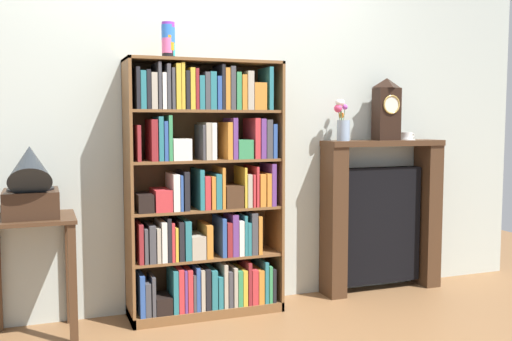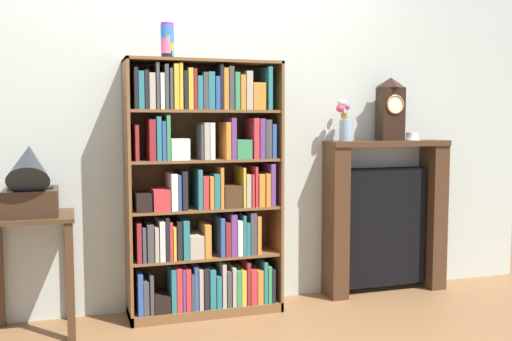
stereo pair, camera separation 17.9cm
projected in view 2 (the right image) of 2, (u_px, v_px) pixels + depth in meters
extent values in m
cube|color=brown|center=(208.00, 318.00, 3.64)|extent=(7.78, 6.40, 0.02)
cube|color=beige|center=(220.00, 110.00, 3.85)|extent=(4.78, 0.08, 2.60)
cube|color=brown|center=(128.00, 192.00, 3.51)|extent=(0.02, 0.31, 1.60)
cube|color=brown|center=(275.00, 186.00, 3.80)|extent=(0.02, 0.31, 1.60)
cube|color=brown|center=(199.00, 186.00, 3.80)|extent=(0.97, 0.01, 1.60)
cube|color=brown|center=(203.00, 62.00, 3.59)|extent=(0.97, 0.31, 0.02)
cube|color=brown|center=(205.00, 307.00, 3.72)|extent=(0.97, 0.31, 0.06)
cube|color=#2D519E|center=(139.00, 292.00, 3.54)|extent=(0.03, 0.21, 0.25)
cube|color=#424247|center=(144.00, 294.00, 3.57)|extent=(0.03, 0.25, 0.21)
cube|color=#424247|center=(150.00, 292.00, 3.56)|extent=(0.02, 0.20, 0.24)
cube|color=black|center=(161.00, 302.00, 3.58)|extent=(0.10, 0.19, 0.10)
cube|color=teal|center=(171.00, 288.00, 3.60)|extent=(0.03, 0.21, 0.26)
cube|color=#C63338|center=(177.00, 286.00, 3.62)|extent=(0.03, 0.24, 0.27)
cube|color=#663884|center=(181.00, 287.00, 3.63)|extent=(0.02, 0.23, 0.26)
cube|color=#C63338|center=(185.00, 285.00, 3.65)|extent=(0.03, 0.26, 0.26)
cube|color=#424247|center=(189.00, 287.00, 3.67)|extent=(0.02, 0.27, 0.23)
cube|color=#2D519E|center=(193.00, 284.00, 3.66)|extent=(0.02, 0.25, 0.27)
cube|color=#B2A893|center=(198.00, 285.00, 3.67)|extent=(0.02, 0.25, 0.25)
cube|color=black|center=(203.00, 285.00, 3.66)|extent=(0.03, 0.21, 0.26)
cube|color=teal|center=(209.00, 286.00, 3.68)|extent=(0.04, 0.22, 0.25)
cube|color=teal|center=(215.00, 287.00, 3.71)|extent=(0.03, 0.26, 0.20)
cube|color=#B2A893|center=(220.00, 282.00, 3.71)|extent=(0.02, 0.25, 0.27)
cube|color=#424247|center=(226.00, 286.00, 3.71)|extent=(0.03, 0.21, 0.23)
cube|color=#B2A893|center=(230.00, 283.00, 3.73)|extent=(0.02, 0.23, 0.25)
cube|color=#388E56|center=(234.00, 284.00, 3.75)|extent=(0.03, 0.25, 0.23)
cube|color=gold|center=(240.00, 284.00, 3.75)|extent=(0.03, 0.23, 0.23)
cube|color=maroon|center=(244.00, 280.00, 3.75)|extent=(0.02, 0.23, 0.27)
cube|color=#C63338|center=(249.00, 283.00, 3.77)|extent=(0.04, 0.23, 0.23)
cube|color=orange|center=(255.00, 283.00, 3.80)|extent=(0.04, 0.26, 0.22)
cube|color=teal|center=(260.00, 278.00, 3.81)|extent=(0.02, 0.27, 0.27)
cube|color=#388E56|center=(265.00, 281.00, 3.80)|extent=(0.02, 0.22, 0.24)
cube|color=black|center=(267.00, 282.00, 3.82)|extent=(0.02, 0.26, 0.22)
cube|color=brown|center=(205.00, 255.00, 3.69)|extent=(0.93, 0.29, 0.02)
cube|color=maroon|center=(137.00, 240.00, 3.53)|extent=(0.03, 0.24, 0.24)
cube|color=#424247|center=(142.00, 243.00, 3.53)|extent=(0.02, 0.23, 0.21)
cube|color=#424247|center=(149.00, 241.00, 3.54)|extent=(0.04, 0.22, 0.23)
cube|color=#B2A893|center=(154.00, 241.00, 3.57)|extent=(0.02, 0.25, 0.21)
cube|color=white|center=(160.00, 238.00, 3.57)|extent=(0.03, 0.26, 0.24)
cube|color=black|center=(165.00, 237.00, 3.57)|extent=(0.02, 0.23, 0.26)
cube|color=#C63338|center=(169.00, 239.00, 3.57)|extent=(0.02, 0.21, 0.24)
cube|color=gold|center=(172.00, 240.00, 3.60)|extent=(0.02, 0.26, 0.21)
cube|color=black|center=(177.00, 238.00, 3.59)|extent=(0.03, 0.22, 0.24)
cube|color=teal|center=(183.00, 237.00, 3.62)|extent=(0.04, 0.25, 0.24)
cube|color=#B2A893|center=(194.00, 244.00, 3.63)|extent=(0.09, 0.23, 0.14)
cube|color=orange|center=(204.00, 239.00, 3.65)|extent=(0.04, 0.24, 0.21)
cube|color=#2D519E|center=(219.00, 235.00, 3.68)|extent=(0.03, 0.24, 0.24)
cube|color=maroon|center=(224.00, 237.00, 3.69)|extent=(0.03, 0.23, 0.22)
cube|color=#663884|center=(230.00, 233.00, 3.69)|extent=(0.04, 0.21, 0.26)
cube|color=white|center=(235.00, 235.00, 3.73)|extent=(0.03, 0.26, 0.22)
cube|color=teal|center=(240.00, 233.00, 3.73)|extent=(0.02, 0.24, 0.25)
cube|color=teal|center=(243.00, 236.00, 3.73)|extent=(0.02, 0.24, 0.21)
cube|color=#424247|center=(249.00, 232.00, 3.73)|extent=(0.04, 0.22, 0.27)
cube|color=orange|center=(255.00, 233.00, 3.74)|extent=(0.02, 0.21, 0.24)
cube|color=brown|center=(204.00, 208.00, 3.67)|extent=(0.93, 0.29, 0.02)
cube|color=black|center=(143.00, 202.00, 3.50)|extent=(0.09, 0.20, 0.11)
cube|color=#C63338|center=(160.00, 199.00, 3.54)|extent=(0.10, 0.22, 0.13)
cube|color=white|center=(172.00, 191.00, 3.57)|extent=(0.04, 0.25, 0.22)
cube|color=#2D519E|center=(177.00, 191.00, 3.57)|extent=(0.02, 0.23, 0.22)
cube|color=black|center=(182.00, 189.00, 3.58)|extent=(0.03, 0.24, 0.24)
cube|color=teal|center=(197.00, 188.00, 3.62)|extent=(0.03, 0.24, 0.25)
cube|color=#C63338|center=(202.00, 191.00, 3.62)|extent=(0.03, 0.24, 0.20)
cube|color=orange|center=(208.00, 191.00, 3.63)|extent=(0.02, 0.22, 0.20)
cube|color=teal|center=(213.00, 190.00, 3.65)|extent=(0.04, 0.24, 0.22)
cube|color=orange|center=(218.00, 187.00, 3.65)|extent=(0.02, 0.23, 0.25)
cube|color=#472D1C|center=(229.00, 195.00, 3.67)|extent=(0.11, 0.22, 0.14)
cube|color=gold|center=(240.00, 186.00, 3.69)|extent=(0.02, 0.22, 0.25)
cube|color=#B2A893|center=(244.00, 190.00, 3.69)|extent=(0.03, 0.21, 0.21)
cube|color=#C63338|center=(248.00, 189.00, 3.73)|extent=(0.02, 0.26, 0.21)
cube|color=#C63338|center=(251.00, 185.00, 3.73)|extent=(0.02, 0.25, 0.25)
cube|color=orange|center=(257.00, 189.00, 3.73)|extent=(0.04, 0.22, 0.21)
cube|color=orange|center=(263.00, 189.00, 3.74)|extent=(0.03, 0.22, 0.21)
cube|color=#663884|center=(268.00, 184.00, 3.75)|extent=(0.03, 0.22, 0.27)
cube|color=brown|center=(204.00, 160.00, 3.64)|extent=(0.93, 0.29, 0.02)
cube|color=maroon|center=(135.00, 143.00, 3.48)|extent=(0.02, 0.26, 0.21)
cube|color=maroon|center=(150.00, 140.00, 3.50)|extent=(0.04, 0.23, 0.25)
cube|color=teal|center=(157.00, 138.00, 3.50)|extent=(0.03, 0.23, 0.26)
cube|color=#2D519E|center=(162.00, 141.00, 3.51)|extent=(0.02, 0.22, 0.24)
cube|color=#388E56|center=(165.00, 138.00, 3.54)|extent=(0.02, 0.26, 0.27)
cube|color=white|center=(178.00, 149.00, 3.55)|extent=(0.11, 0.22, 0.13)
cube|color=#424247|center=(199.00, 142.00, 3.58)|extent=(0.02, 0.21, 0.21)
cube|color=#B2A893|center=(203.00, 141.00, 3.59)|extent=(0.03, 0.22, 0.23)
cube|color=white|center=(208.00, 141.00, 3.62)|extent=(0.03, 0.26, 0.23)
cube|color=orange|center=(225.00, 140.00, 3.63)|extent=(0.03, 0.21, 0.23)
cube|color=#663884|center=(230.00, 138.00, 3.64)|extent=(0.03, 0.22, 0.26)
cube|color=#388E56|center=(241.00, 149.00, 3.66)|extent=(0.10, 0.20, 0.12)
cube|color=#C63338|center=(251.00, 138.00, 3.70)|extent=(0.03, 0.24, 0.25)
cube|color=#663884|center=(257.00, 138.00, 3.71)|extent=(0.03, 0.24, 0.25)
cube|color=#424247|center=(263.00, 139.00, 3.73)|extent=(0.04, 0.26, 0.24)
cube|color=#2D519E|center=(268.00, 141.00, 3.74)|extent=(0.03, 0.25, 0.22)
cube|color=brown|center=(203.00, 111.00, 3.61)|extent=(0.93, 0.29, 0.02)
cube|color=black|center=(134.00, 89.00, 3.44)|extent=(0.02, 0.22, 0.24)
cube|color=teal|center=(139.00, 91.00, 3.46)|extent=(0.03, 0.25, 0.22)
cube|color=black|center=(145.00, 90.00, 3.46)|extent=(0.02, 0.24, 0.23)
cube|color=#B2A893|center=(150.00, 92.00, 3.47)|extent=(0.03, 0.23, 0.21)
cube|color=#424247|center=(155.00, 87.00, 3.49)|extent=(0.02, 0.25, 0.27)
cube|color=white|center=(160.00, 92.00, 3.48)|extent=(0.02, 0.22, 0.21)
cube|color=#424247|center=(164.00, 88.00, 3.51)|extent=(0.02, 0.26, 0.26)
cube|color=#424247|center=(169.00, 89.00, 3.49)|extent=(0.02, 0.21, 0.24)
cube|color=gold|center=(173.00, 88.00, 3.52)|extent=(0.03, 0.24, 0.27)
cube|color=gold|center=(178.00, 87.00, 3.51)|extent=(0.02, 0.21, 0.28)
cube|color=black|center=(183.00, 91.00, 3.52)|extent=(0.02, 0.21, 0.23)
cube|color=gold|center=(187.00, 90.00, 3.55)|extent=(0.03, 0.25, 0.25)
cube|color=maroon|center=(192.00, 90.00, 3.54)|extent=(0.02, 0.22, 0.24)
cube|color=teal|center=(197.00, 93.00, 3.55)|extent=(0.03, 0.21, 0.20)
cube|color=#424247|center=(202.00, 92.00, 3.58)|extent=(0.03, 0.26, 0.22)
cube|color=teal|center=(208.00, 91.00, 3.58)|extent=(0.04, 0.23, 0.23)
cube|color=#2D519E|center=(214.00, 94.00, 3.59)|extent=(0.03, 0.24, 0.20)
cube|color=black|center=(218.00, 88.00, 3.59)|extent=(0.02, 0.22, 0.27)
cube|color=orange|center=(222.00, 90.00, 3.59)|extent=(0.03, 0.21, 0.25)
cube|color=#424247|center=(226.00, 89.00, 3.63)|extent=(0.03, 0.27, 0.26)
cube|color=#388E56|center=(232.00, 92.00, 3.64)|extent=(0.03, 0.25, 0.23)
cube|color=orange|center=(238.00, 93.00, 3.66)|extent=(0.03, 0.27, 0.22)
cube|color=#B2A893|center=(244.00, 91.00, 3.66)|extent=(0.04, 0.24, 0.24)
cube|color=orange|center=(255.00, 97.00, 3.66)|extent=(0.08, 0.20, 0.17)
cube|color=teal|center=(265.00, 89.00, 3.68)|extent=(0.03, 0.21, 0.27)
cylinder|color=black|center=(168.00, 52.00, 3.50)|extent=(0.08, 0.08, 0.09)
cylinder|color=#28B2B7|center=(168.00, 49.00, 3.50)|extent=(0.08, 0.08, 0.09)
cylinder|color=pink|center=(167.00, 46.00, 3.50)|extent=(0.08, 0.08, 0.09)
cylinder|color=orange|center=(168.00, 44.00, 3.50)|extent=(0.08, 0.08, 0.09)
cylinder|color=yellow|center=(167.00, 41.00, 3.50)|extent=(0.08, 0.08, 0.09)
cylinder|color=blue|center=(168.00, 38.00, 3.50)|extent=(0.08, 0.08, 0.09)
cylinder|color=blue|center=(168.00, 36.00, 3.49)|extent=(0.08, 0.08, 0.09)
cylinder|color=blue|center=(167.00, 33.00, 3.49)|extent=(0.08, 0.08, 0.09)
cylinder|color=purple|center=(167.00, 30.00, 3.49)|extent=(0.08, 0.08, 0.09)
cube|color=#472D1C|center=(32.00, 217.00, 3.29)|extent=(0.47, 0.44, 0.02)
cube|color=#472D1C|center=(70.00, 282.00, 3.21)|extent=(0.04, 0.04, 0.67)
cube|color=#472D1C|center=(70.00, 266.00, 3.56)|extent=(0.04, 0.04, 0.67)
cube|color=#382316|center=(31.00, 202.00, 3.29)|extent=(0.29, 0.33, 0.15)
cylinder|color=black|center=(31.00, 188.00, 3.28)|extent=(0.25, 0.25, 0.01)
cylinder|color=#1E2328|center=(30.00, 184.00, 3.23)|extent=(0.03, 0.03, 0.06)
cone|color=#1E2328|center=(29.00, 163.00, 3.18)|extent=(0.23, 0.35, 0.35)
cube|color=#472D1C|center=(387.00, 143.00, 4.08)|extent=(0.91, 0.22, 0.04)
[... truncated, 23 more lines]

